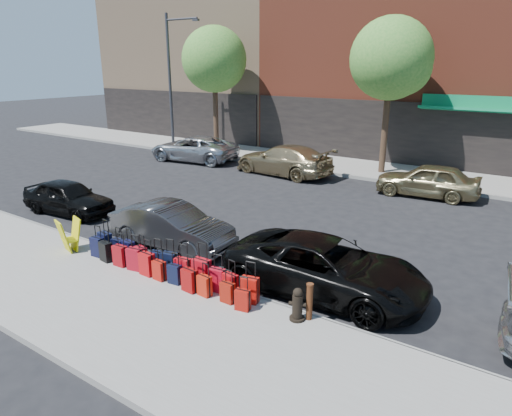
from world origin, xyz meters
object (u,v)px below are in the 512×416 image
Objects in this scene: display_rack at (69,235)px; car_far_1 at (283,160)px; car_far_0 at (194,148)px; car_near_2 at (326,267)px; streetlight at (172,74)px; bollard at (309,301)px; suitcase_front_5 at (170,263)px; tree_left at (216,61)px; fire_hydrant at (297,305)px; tree_center at (394,61)px; car_near_0 at (68,197)px; car_near_1 at (172,226)px; car_far_2 at (427,180)px.

display_rack is 12.07m from car_far_1.
car_near_2 is at bearing 44.69° from car_far_0.
streetlight is 21.87m from bollard.
tree_left is at bearing 114.63° from suitcase_front_5.
fire_hydrant is at bearing 37.65° from car_far_1.
tree_center reaches higher than car_near_2.
display_rack is (-7.23, -0.42, 0.13)m from fire_hydrant.
tree_left is 1.42× the size of car_far_1.
streetlight is 20.68m from car_near_2.
suitcase_front_5 is 0.25× the size of car_near_0.
car_near_1 reaches higher than bollard.
car_far_0 is 12.89m from car_far_2.
display_rack is (-7.43, -0.58, 0.04)m from bollard.
fire_hydrant is 0.15× the size of car_near_2.
display_rack is (6.36, -14.77, -4.79)m from tree_left.
suitcase_front_5 is 0.18× the size of car_far_0.
fire_hydrant is (3.79, -0.09, 0.04)m from suitcase_front_5.
car_far_0 is at bearing 34.30° from car_near_1.
car_far_0 is (-2.54, 9.76, 0.08)m from car_near_0.
car_near_0 is (-6.91, 1.83, 0.18)m from suitcase_front_5.
suitcase_front_5 is (-0.70, -14.26, -4.97)m from tree_center.
suitcase_front_5 is at bearing -179.00° from bollard.
car_far_1 reaches higher than fire_hydrant.
car_far_2 is (16.18, -2.01, -3.96)m from streetlight.
car_near_0 is 0.72× the size of car_far_1.
car_near_2 is (-0.35, 1.51, 0.10)m from bollard.
tree_center is 16.07m from display_rack.
car_near_1 is at bearing 122.71° from suitcase_front_5.
streetlight is at bearing 51.76° from car_near_2.
streetlight is (-13.44, -0.70, -0.75)m from tree_center.
streetlight is at bearing -101.81° from car_far_2.
tree_center is 15.12m from suitcase_front_5.
tree_center reaches higher than car_near_0.
bollard is 1.55m from car_near_2.
tree_center is at bearing 103.04° from bollard.
car_near_2 reaches higher than display_rack.
car_near_0 is (-7.61, -12.43, -4.79)m from tree_center.
bollard reaches higher than fire_hydrant.
tree_center is at bearing 89.91° from display_rack.
car_far_1 is at bearing 105.91° from display_rack.
tree_center is at bearing -36.69° from car_near_0.
car_near_0 is (2.89, -12.43, -4.79)m from tree_left.
car_far_0 is at bearing 9.36° from car_near_0.
display_rack is 0.26× the size of car_near_0.
car_far_1 is at bearing -23.24° from tree_left.
tree_left is 13.63m from car_near_0.
suitcase_front_5 reaches higher than bollard.
bollard is 7.45m from display_rack.
fire_hydrant is at bearing 18.90° from display_rack.
suitcase_front_5 is at bearing -110.02° from car_near_0.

